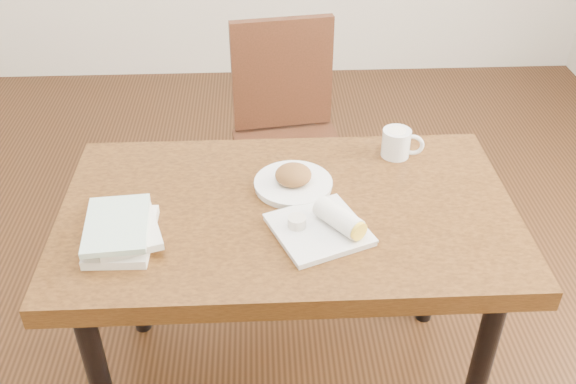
{
  "coord_description": "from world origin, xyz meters",
  "views": [
    {
      "loc": [
        -0.07,
        -1.43,
        1.82
      ],
      "look_at": [
        0.0,
        0.0,
        0.8
      ],
      "focal_mm": 40.0,
      "sensor_mm": 36.0,
      "label": 1
    }
  ],
  "objects_px": {
    "plate_scone": "(293,181)",
    "book_stack": "(122,230)",
    "plate_burrito": "(325,226)",
    "coffee_mug": "(398,143)",
    "chair_far": "(287,127)",
    "table": "(288,231)"
  },
  "relations": [
    {
      "from": "book_stack",
      "to": "plate_scone",
      "type": "bearing_deg",
      "value": 25.29
    },
    {
      "from": "plate_burrito",
      "to": "table",
      "type": "bearing_deg",
      "value": 127.55
    },
    {
      "from": "table",
      "to": "coffee_mug",
      "type": "relative_size",
      "value": 9.81
    },
    {
      "from": "chair_far",
      "to": "coffee_mug",
      "type": "relative_size",
      "value": 7.4
    },
    {
      "from": "chair_far",
      "to": "plate_burrito",
      "type": "height_order",
      "value": "chair_far"
    },
    {
      "from": "plate_scone",
      "to": "book_stack",
      "type": "xyz_separation_m",
      "value": [
        -0.45,
        -0.21,
        0.01
      ]
    },
    {
      "from": "plate_burrito",
      "to": "book_stack",
      "type": "distance_m",
      "value": 0.53
    },
    {
      "from": "plate_scone",
      "to": "book_stack",
      "type": "relative_size",
      "value": 0.85
    },
    {
      "from": "plate_scone",
      "to": "coffee_mug",
      "type": "bearing_deg",
      "value": 25.56
    },
    {
      "from": "chair_far",
      "to": "coffee_mug",
      "type": "height_order",
      "value": "chair_far"
    },
    {
      "from": "coffee_mug",
      "to": "plate_scone",
      "type": "bearing_deg",
      "value": -154.44
    },
    {
      "from": "table",
      "to": "book_stack",
      "type": "xyz_separation_m",
      "value": [
        -0.44,
        -0.12,
        0.12
      ]
    },
    {
      "from": "plate_scone",
      "to": "chair_far",
      "type": "bearing_deg",
      "value": 88.72
    },
    {
      "from": "chair_far",
      "to": "coffee_mug",
      "type": "distance_m",
      "value": 0.68
    },
    {
      "from": "chair_far",
      "to": "plate_scone",
      "type": "bearing_deg",
      "value": -91.28
    },
    {
      "from": "coffee_mug",
      "to": "plate_burrito",
      "type": "height_order",
      "value": "coffee_mug"
    },
    {
      "from": "table",
      "to": "book_stack",
      "type": "bearing_deg",
      "value": -164.4
    },
    {
      "from": "coffee_mug",
      "to": "book_stack",
      "type": "height_order",
      "value": "coffee_mug"
    },
    {
      "from": "coffee_mug",
      "to": "plate_burrito",
      "type": "xyz_separation_m",
      "value": [
        -0.26,
        -0.37,
        -0.02
      ]
    },
    {
      "from": "plate_scone",
      "to": "plate_burrito",
      "type": "height_order",
      "value": "plate_burrito"
    },
    {
      "from": "table",
      "to": "plate_burrito",
      "type": "bearing_deg",
      "value": -52.45
    },
    {
      "from": "table",
      "to": "plate_scone",
      "type": "relative_size",
      "value": 5.56
    }
  ]
}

